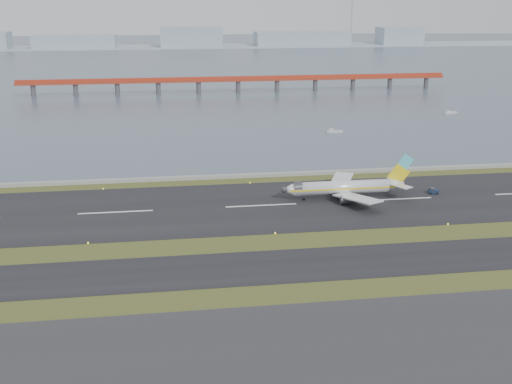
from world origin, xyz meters
TOP-DOWN VIEW (x-y plane):
  - ground at (0.00, 0.00)m, footprint 1000.00×1000.00m
  - apron_strip at (0.00, -55.00)m, footprint 1000.00×50.00m
  - taxiway_strip at (0.00, -12.00)m, footprint 1000.00×18.00m
  - runway_strip at (0.00, 30.00)m, footprint 1000.00×45.00m
  - seawall at (0.00, 60.00)m, footprint 1000.00×2.50m
  - bay_water at (0.00, 460.00)m, footprint 1400.00×800.00m
  - red_pier at (20.00, 250.00)m, footprint 260.00×5.00m
  - far_shoreline at (13.62, 620.00)m, footprint 1400.00×80.00m
  - airliner at (25.36, 32.93)m, footprint 38.52×32.89m
  - pushback_tug at (52.20, 33.69)m, footprint 3.04×2.02m
  - workboat_near at (46.41, 124.61)m, footprint 6.99×2.83m
  - workboat_far at (115.37, 160.72)m, footprint 7.72×4.19m

SIDE VIEW (x-z plane):
  - ground at x=0.00m, z-range 0.00..0.00m
  - bay_water at x=0.00m, z-range -0.65..0.65m
  - apron_strip at x=0.00m, z-range 0.00..0.10m
  - taxiway_strip at x=0.00m, z-range 0.00..0.10m
  - runway_strip at x=0.00m, z-range 0.00..0.10m
  - seawall at x=0.00m, z-range 0.00..1.00m
  - workboat_near at x=46.41m, z-range -0.30..1.35m
  - workboat_far at x=115.37m, z-range -0.33..1.46m
  - pushback_tug at x=52.20m, z-range -0.03..1.80m
  - airliner at x=25.36m, z-range -2.94..9.86m
  - far_shoreline at x=13.62m, z-range -24.18..36.32m
  - red_pier at x=20.00m, z-range 2.18..12.38m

